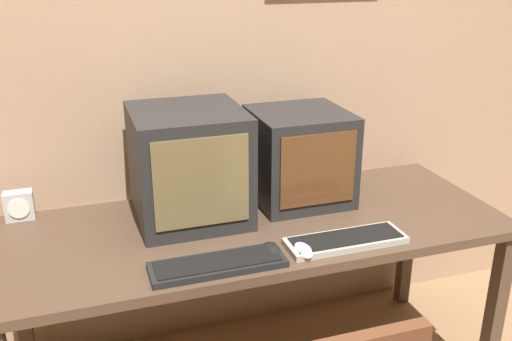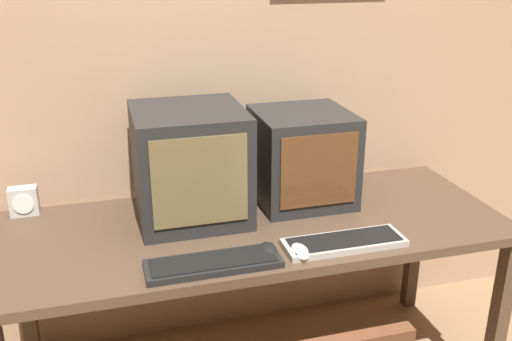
{
  "view_description": "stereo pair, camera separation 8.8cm",
  "coord_description": "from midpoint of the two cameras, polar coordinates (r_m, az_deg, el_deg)",
  "views": [
    {
      "loc": [
        -0.61,
        -0.89,
        1.69
      ],
      "look_at": [
        0.0,
        0.95,
        0.94
      ],
      "focal_mm": 40.0,
      "sensor_mm": 36.0,
      "label": 1
    },
    {
      "loc": [
        -0.52,
        -0.91,
        1.69
      ],
      "look_at": [
        0.0,
        0.95,
        0.94
      ],
      "focal_mm": 40.0,
      "sensor_mm": 36.0,
      "label": 2
    }
  ],
  "objects": [
    {
      "name": "mouse_near_keyboard",
      "position": [
        1.94,
        5.72,
        -8.08
      ],
      "size": [
        0.06,
        0.11,
        0.03
      ],
      "color": "silver",
      "rests_on": "desk"
    },
    {
      "name": "monitor_right",
      "position": [
        2.3,
        5.74,
        1.36
      ],
      "size": [
        0.37,
        0.37,
        0.37
      ],
      "color": "black",
      "rests_on": "desk"
    },
    {
      "name": "desk_clock",
      "position": [
        2.36,
        -21.21,
        -2.89
      ],
      "size": [
        0.11,
        0.06,
        0.11
      ],
      "color": "#B7B2AD",
      "rests_on": "desk"
    },
    {
      "name": "keyboard_side",
      "position": [
        2.02,
        10.05,
        -7.09
      ],
      "size": [
        0.43,
        0.14,
        0.03
      ],
      "color": "#A8A399",
      "rests_on": "desk"
    },
    {
      "name": "wall_back",
      "position": [
        2.4,
        -1.83,
        11.86
      ],
      "size": [
        8.0,
        0.08,
        2.6
      ],
      "color": "tan",
      "rests_on": "ground_plane"
    },
    {
      "name": "keyboard_main",
      "position": [
        1.87,
        -2.92,
        -9.27
      ],
      "size": [
        0.44,
        0.14,
        0.03
      ],
      "color": "black",
      "rests_on": "desk"
    },
    {
      "name": "desk",
      "position": [
        2.19,
        1.16,
        -6.95
      ],
      "size": [
        1.89,
        0.74,
        0.73
      ],
      "color": "#4C3828",
      "rests_on": "ground_plane"
    },
    {
      "name": "monitor_left",
      "position": [
        2.15,
        -5.44,
        0.67
      ],
      "size": [
        0.41,
        0.42,
        0.42
      ],
      "color": "black",
      "rests_on": "desk"
    },
    {
      "name": "mouse_far_corner",
      "position": [
        1.94,
        2.59,
        -7.95
      ],
      "size": [
        0.06,
        0.1,
        0.03
      ],
      "color": "black",
      "rests_on": "desk"
    }
  ]
}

